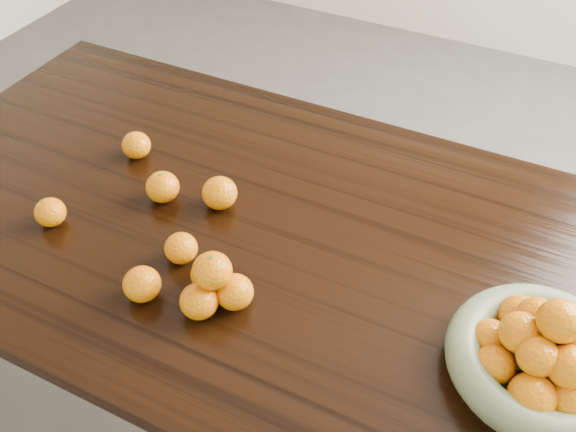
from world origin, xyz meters
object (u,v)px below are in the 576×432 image
at_px(fruit_bowl, 544,356).
at_px(orange_pyramid, 214,284).
at_px(loose_orange_0, 163,187).
at_px(dining_table, 292,265).

height_order(fruit_bowl, orange_pyramid, fruit_bowl).
bearing_deg(loose_orange_0, orange_pyramid, -38.13).
bearing_deg(fruit_bowl, loose_orange_0, 173.70).
xyz_separation_m(dining_table, loose_orange_0, (-0.32, -0.02, 0.13)).
relative_size(dining_table, fruit_bowl, 6.03).
bearing_deg(dining_table, fruit_bowl, -11.87).
xyz_separation_m(fruit_bowl, loose_orange_0, (-0.86, 0.10, -0.01)).
bearing_deg(fruit_bowl, orange_pyramid, -169.36).
xyz_separation_m(dining_table, orange_pyramid, (-0.06, -0.23, 0.14)).
distance_m(fruit_bowl, orange_pyramid, 0.61).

